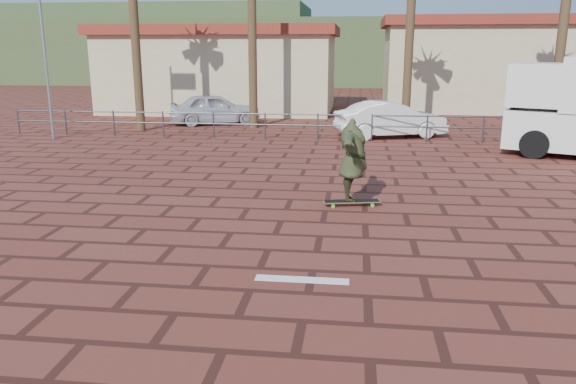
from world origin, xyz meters
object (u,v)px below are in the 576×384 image
object	(u,v)px
skateboarder	(353,160)
car_white	(391,119)
car_silver	(215,109)
longboard	(352,202)

from	to	relation	value
skateboarder	car_white	distance (m)	10.15
car_silver	car_white	size ratio (longest dim) A/B	0.97
longboard	car_silver	size ratio (longest dim) A/B	0.31
car_silver	longboard	bearing A→B (deg)	-172.82
skateboarder	car_silver	bearing A→B (deg)	26.70
car_silver	car_white	xyz separation A→B (m)	(7.68, -3.00, -0.00)
longboard	car_white	size ratio (longest dim) A/B	0.30
skateboarder	longboard	bearing A→B (deg)	-89.18
longboard	car_white	distance (m)	10.16
longboard	skateboarder	size ratio (longest dim) A/B	0.58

